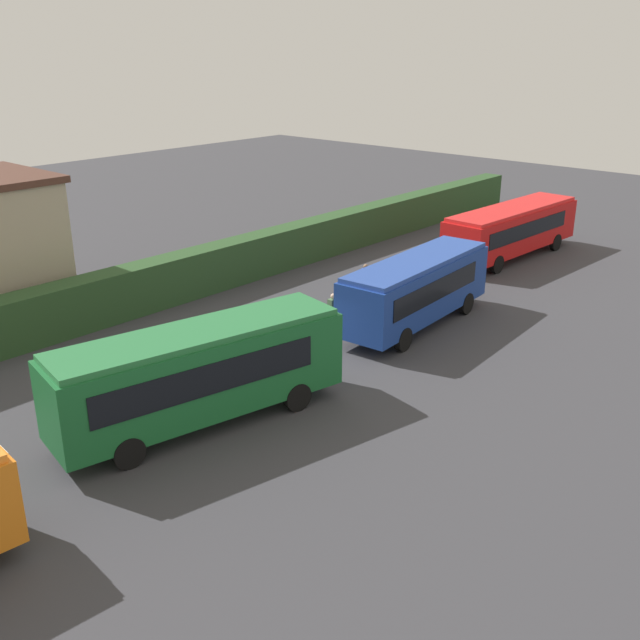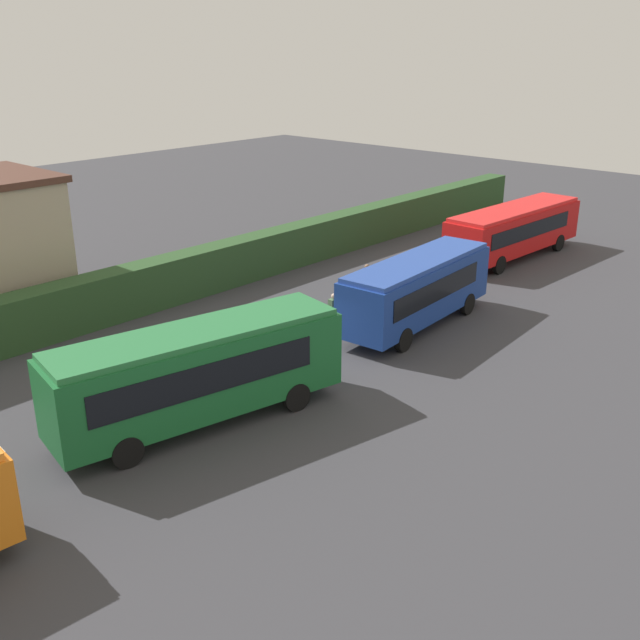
% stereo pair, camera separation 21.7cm
% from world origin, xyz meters
% --- Properties ---
extents(ground_plane, '(105.70, 105.70, 0.00)m').
position_xyz_m(ground_plane, '(0.00, 0.00, 0.00)').
color(ground_plane, '#38383D').
extents(bus_green, '(10.08, 4.36, 3.30)m').
position_xyz_m(bus_green, '(-5.19, -0.77, 1.90)').
color(bus_green, '#19602D').
rests_on(bus_green, ground_plane).
extents(bus_blue, '(9.10, 2.98, 3.06)m').
position_xyz_m(bus_blue, '(6.81, -0.88, 1.77)').
color(bus_blue, navy).
rests_on(bus_blue, ground_plane).
extents(bus_red, '(10.71, 3.05, 2.96)m').
position_xyz_m(bus_red, '(19.52, 1.30, 1.73)').
color(bus_red, red).
rests_on(bus_red, ground_plane).
extents(person_center, '(0.47, 0.28, 1.78)m').
position_xyz_m(person_center, '(3.76, 1.27, 0.93)').
color(person_center, '#334C8C').
rests_on(person_center, ground_plane).
extents(person_right, '(0.27, 0.40, 1.90)m').
position_xyz_m(person_right, '(5.79, 1.93, 1.02)').
color(person_right, olive).
rests_on(person_right, ground_plane).
extents(person_far, '(0.44, 0.54, 1.84)m').
position_xyz_m(person_far, '(7.93, 2.81, 0.97)').
color(person_far, olive).
rests_on(person_far, ground_plane).
extents(hedge_row, '(64.85, 1.38, 2.23)m').
position_xyz_m(hedge_row, '(0.00, 9.70, 1.12)').
color(hedge_row, '#2A4A26').
rests_on(hedge_row, ground_plane).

